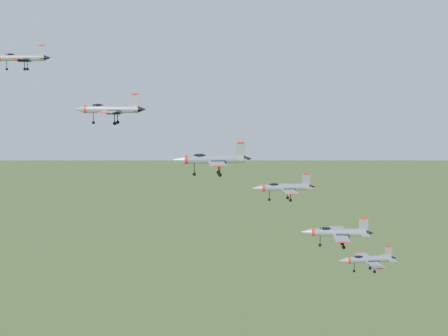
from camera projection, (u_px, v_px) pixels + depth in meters
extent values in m
cylinder|color=#969AA1|center=(21.00, 58.00, 107.36)|extent=(7.84, 2.33, 1.12)
cone|color=black|center=(48.00, 58.00, 107.61)|extent=(1.34, 1.13, 0.95)
ellipsoid|color=black|center=(10.00, 55.00, 107.19)|extent=(2.00, 1.09, 0.71)
cube|color=#969AA1|center=(19.00, 59.00, 105.03)|extent=(2.56, 4.06, 0.12)
cube|color=#969AA1|center=(26.00, 59.00, 109.79)|extent=(2.56, 4.06, 0.12)
cube|color=#969AA1|center=(42.00, 51.00, 107.37)|extent=(1.29, 0.31, 1.81)
cube|color=red|center=(42.00, 45.00, 107.22)|extent=(0.96, 0.27, 0.30)
cylinder|color=#969AA1|center=(111.00, 109.00, 100.11)|extent=(8.82, 3.61, 1.27)
cone|color=#969AA1|center=(79.00, 109.00, 100.43)|extent=(2.04, 1.70, 1.27)
cone|color=black|center=(142.00, 109.00, 99.81)|extent=(1.61, 1.41, 1.08)
ellipsoid|color=black|center=(98.00, 106.00, 100.16)|extent=(2.32, 1.46, 0.81)
cube|color=#969AA1|center=(108.00, 112.00, 97.44)|extent=(3.33, 4.75, 0.14)
cube|color=#969AA1|center=(116.00, 110.00, 102.84)|extent=(3.33, 4.75, 0.14)
cube|color=#969AA1|center=(136.00, 101.00, 99.66)|extent=(1.44, 0.51, 2.05)
cube|color=red|center=(135.00, 94.00, 99.49)|extent=(1.07, 0.42, 0.34)
cylinder|color=#969AA1|center=(214.00, 159.00, 89.20)|extent=(8.57, 2.07, 1.23)
cone|color=#969AA1|center=(178.00, 160.00, 88.63)|extent=(1.81, 1.39, 1.23)
cone|color=black|center=(248.00, 159.00, 89.75)|extent=(1.42, 1.17, 1.04)
ellipsoid|color=black|center=(199.00, 156.00, 88.90)|extent=(2.15, 1.08, 0.78)
cube|color=#969AA1|center=(217.00, 164.00, 86.67)|extent=(2.57, 4.35, 0.13)
cube|color=#969AA1|center=(213.00, 158.00, 91.85)|extent=(2.57, 4.35, 0.13)
cube|color=#969AA1|center=(241.00, 150.00, 89.43)|extent=(1.42, 0.25, 1.98)
cube|color=red|center=(241.00, 143.00, 89.27)|extent=(1.05, 0.23, 0.33)
cylinder|color=#969AA1|center=(285.00, 187.00, 114.53)|extent=(8.89, 1.84, 1.28)
cone|color=#969AA1|center=(257.00, 188.00, 113.75)|extent=(1.84, 1.39, 1.28)
cone|color=black|center=(312.00, 187.00, 115.28)|extent=(1.44, 1.17, 1.08)
ellipsoid|color=black|center=(274.00, 185.00, 114.14)|extent=(2.21, 1.05, 0.81)
cube|color=#969AA1|center=(290.00, 192.00, 111.92)|extent=(2.53, 4.45, 0.14)
cube|color=#969AA1|center=(283.00, 186.00, 117.28)|extent=(2.53, 4.45, 0.14)
cube|color=#969AA1|center=(306.00, 180.00, 114.92)|extent=(1.48, 0.21, 2.06)
cube|color=red|center=(307.00, 174.00, 114.74)|extent=(1.09, 0.21, 0.34)
cylinder|color=#969AA1|center=(338.00, 232.00, 92.75)|extent=(8.04, 3.32, 1.16)
cone|color=#969AA1|center=(306.00, 232.00, 93.05)|extent=(1.86, 1.56, 1.16)
cone|color=black|center=(370.00, 233.00, 92.46)|extent=(1.47, 1.29, 0.99)
ellipsoid|color=black|center=(325.00, 229.00, 92.80)|extent=(2.12, 1.34, 0.74)
cube|color=#969AA1|center=(342.00, 238.00, 90.31)|extent=(3.05, 4.34, 0.12)
cube|color=#969AA1|center=(338.00, 230.00, 95.23)|extent=(3.05, 4.34, 0.12)
cube|color=#969AA1|center=(364.00, 225.00, 92.33)|extent=(1.32, 0.47, 1.87)
cube|color=red|center=(364.00, 219.00, 92.17)|extent=(0.98, 0.39, 0.31)
cylinder|color=#969AA1|center=(369.00, 259.00, 112.86)|extent=(8.29, 1.54, 1.19)
cone|color=#969AA1|center=(343.00, 261.00, 112.03)|extent=(1.70, 1.26, 1.19)
cone|color=black|center=(394.00, 258.00, 113.67)|extent=(1.33, 1.07, 1.01)
ellipsoid|color=black|center=(358.00, 257.00, 112.45)|extent=(2.05, 0.94, 0.76)
cube|color=#969AA1|center=(376.00, 265.00, 110.43)|extent=(2.28, 4.12, 0.13)
cube|color=#969AA1|center=(364.00, 256.00, 115.43)|extent=(2.28, 4.12, 0.13)
cube|color=#969AA1|center=(389.00, 252.00, 113.30)|extent=(1.38, 0.17, 1.93)
cube|color=red|center=(389.00, 246.00, 113.14)|extent=(1.01, 0.17, 0.32)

